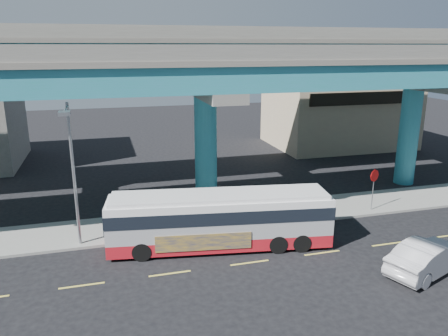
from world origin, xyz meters
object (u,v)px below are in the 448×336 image
object	(u,v)px
transit_bus	(220,218)
sedan	(428,257)
street_lamp	(71,157)
stop_sign	(374,181)

from	to	relation	value
transit_bus	sedan	world-z (taller)	transit_bus
sedan	street_lamp	size ratio (longest dim) A/B	0.68
transit_bus	stop_sign	world-z (taller)	transit_bus
street_lamp	sedan	bearing A→B (deg)	-23.30
stop_sign	sedan	bearing A→B (deg)	-101.83
sedan	stop_sign	bearing A→B (deg)	-35.97
stop_sign	transit_bus	bearing A→B (deg)	-164.70
street_lamp	transit_bus	bearing A→B (deg)	-12.19
sedan	street_lamp	distance (m)	17.98
transit_bus	sedan	xyz separation A→B (m)	(8.77, -5.33, -0.84)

